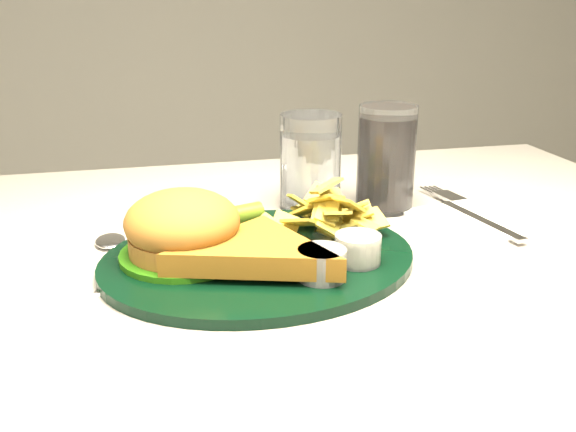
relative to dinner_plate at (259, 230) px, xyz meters
name	(u,v)px	position (x,y,z in m)	size (l,w,h in m)	color
dinner_plate	(259,230)	(0.00, 0.00, 0.00)	(0.34, 0.28, 0.08)	black
water_glass	(310,163)	(0.10, 0.16, 0.03)	(0.08, 0.08, 0.13)	silver
cola_glass	(386,158)	(0.20, 0.14, 0.03)	(0.08, 0.08, 0.14)	black
fork_napkin	(476,218)	(0.29, 0.06, -0.03)	(0.15, 0.19, 0.01)	silver
spoon	(121,267)	(-0.14, 0.01, -0.03)	(0.04, 0.16, 0.01)	white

